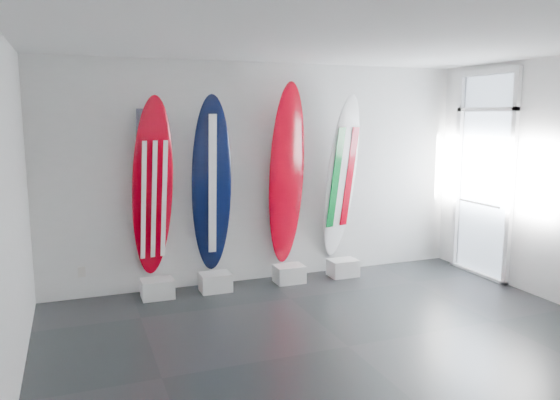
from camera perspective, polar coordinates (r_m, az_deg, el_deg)
name	(u,v)px	position (r m, az deg, el deg)	size (l,w,h in m)	color
floor	(348,346)	(5.68, 7.17, -15.03)	(6.00, 6.00, 0.00)	black
ceiling	(354,38)	(5.24, 7.84, 16.54)	(6.00, 6.00, 0.00)	white
wall_back	(265,173)	(7.52, -1.63, 2.83)	(6.00, 6.00, 0.00)	white
wall_left	(4,221)	(4.65, -27.05, -1.94)	(5.00, 5.00, 0.00)	white
display_block_usa	(158,289)	(7.14, -12.75, -9.07)	(0.40, 0.30, 0.24)	white
surfboard_usa	(153,189)	(6.96, -13.23, 1.17)	(0.53, 0.08, 2.33)	#97000E
display_block_navy	(215,282)	(7.28, -6.81, -8.56)	(0.40, 0.30, 0.24)	white
surfboard_navy	(212,185)	(7.10, -7.20, 1.58)	(0.53, 0.08, 2.33)	black
display_block_swiss	(289,274)	(7.59, 0.98, -7.76)	(0.40, 0.30, 0.24)	white
surfboard_swiss	(287,175)	(7.40, 0.71, 2.65)	(0.57, 0.08, 2.51)	#97000E
display_block_italy	(343,268)	(7.93, 6.63, -7.09)	(0.40, 0.30, 0.24)	white
surfboard_italy	(341,178)	(7.76, 6.46, 2.31)	(0.54, 0.08, 2.38)	white
wall_outlet	(82,272)	(7.30, -20.13, -7.11)	(0.09, 0.02, 0.13)	silver
glass_door	(484,177)	(8.24, 20.63, 2.26)	(0.12, 1.16, 2.85)	white
balcony	(549,233)	(9.30, 26.47, -3.17)	(2.80, 2.20, 1.20)	slate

